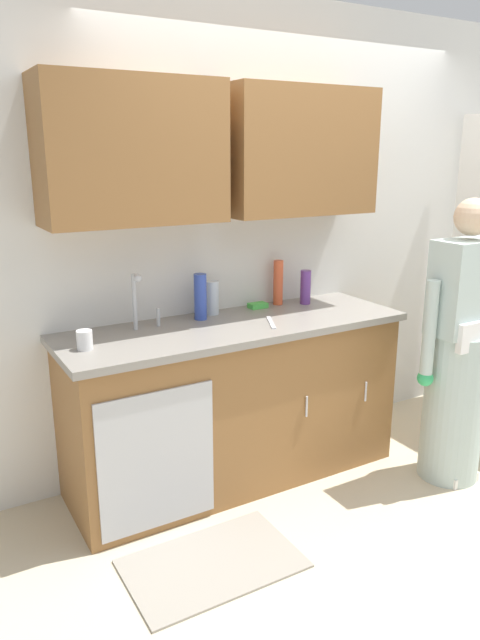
% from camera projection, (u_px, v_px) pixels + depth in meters
% --- Properties ---
extents(ground_plane, '(9.00, 9.00, 0.00)m').
position_uv_depth(ground_plane, '(386.00, 506.00, 3.23)').
color(ground_plane, beige).
extents(kitchen_wall_with_uppers, '(4.80, 0.44, 2.70)m').
position_uv_depth(kitchen_wall_with_uppers, '(269.00, 216.00, 3.59)').
color(kitchen_wall_with_uppers, silver).
rests_on(kitchen_wall_with_uppers, ground).
extents(counter_cabinet, '(1.90, 0.62, 0.90)m').
position_uv_depth(counter_cabinet, '(234.00, 405.00, 3.43)').
color(counter_cabinet, brown).
rests_on(counter_cabinet, ground).
extents(countertop, '(1.96, 0.66, 0.04)m').
position_uv_depth(countertop, '(234.00, 326.00, 3.30)').
color(countertop, gray).
rests_on(countertop, counter_cabinet).
extents(sink, '(0.50, 0.36, 0.35)m').
position_uv_depth(sink, '(153.00, 338.00, 3.08)').
color(sink, '#B7BABF').
rests_on(sink, counter_cabinet).
extents(person_at_sink, '(0.55, 0.34, 1.62)m').
position_uv_depth(person_at_sink, '(458.00, 365.00, 3.37)').
color(person_at_sink, white).
rests_on(person_at_sink, ground).
extents(floor_mat, '(0.80, 0.50, 0.01)m').
position_uv_depth(floor_mat, '(212.00, 564.00, 2.77)').
color(floor_mat, gray).
rests_on(floor_mat, ground).
extents(bottle_dish_liquid, '(0.08, 0.08, 0.20)m').
position_uv_depth(bottle_dish_liquid, '(212.00, 298.00, 3.45)').
color(bottle_dish_liquid, silver).
rests_on(bottle_dish_liquid, countertop).
extents(bottle_soap, '(0.07, 0.07, 0.26)m').
position_uv_depth(bottle_soap, '(200.00, 297.00, 3.33)').
color(bottle_soap, '#334CB2').
rests_on(bottle_soap, countertop).
extents(bottle_water_tall, '(0.06, 0.06, 0.21)m').
position_uv_depth(bottle_water_tall, '(305.00, 287.00, 3.68)').
color(bottle_water_tall, '#66388C').
rests_on(bottle_water_tall, countertop).
extents(bottle_cleaner_spray, '(0.06, 0.06, 0.27)m').
position_uv_depth(bottle_cleaner_spray, '(278.00, 283.00, 3.66)').
color(bottle_cleaner_spray, '#E05933').
rests_on(bottle_cleaner_spray, countertop).
extents(cup_by_sink, '(0.08, 0.08, 0.09)m').
position_uv_depth(cup_by_sink, '(85.00, 340.00, 2.84)').
color(cup_by_sink, white).
rests_on(cup_by_sink, countertop).
extents(knife_on_counter, '(0.12, 0.23, 0.01)m').
position_uv_depth(knife_on_counter, '(271.00, 322.00, 3.29)').
color(knife_on_counter, silver).
rests_on(knife_on_counter, countertop).
extents(sponge, '(0.11, 0.07, 0.03)m').
position_uv_depth(sponge, '(258.00, 305.00, 3.61)').
color(sponge, '#4CBF4C').
rests_on(sponge, countertop).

